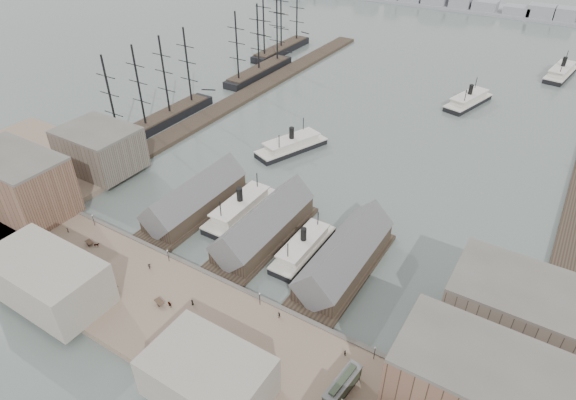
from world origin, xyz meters
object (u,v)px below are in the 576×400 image
Objects in this scene: tram at (342,387)px; horse_cart_left at (94,244)px; ferry_docked_west at (241,208)px; horse_cart_right at (219,363)px; horse_cart_center at (166,304)px.

horse_cart_left is (-79.97, 4.51, -1.24)m from tram.
horse_cart_right is at bearing -58.02° from ferry_docked_west.
ferry_docked_west is at bearing 149.97° from tram.
tram is 2.38× the size of horse_cart_right.
horse_cart_left is 33.56m from horse_cart_center.
horse_cart_center is at bearing 86.39° from horse_cart_right.
horse_cart_center is 1.05× the size of horse_cart_right.
tram reaches higher than horse_cart_left.
tram is 80.11m from horse_cart_left.
ferry_docked_west reaches higher than horse_cart_left.
horse_cart_center is (33.01, -6.01, 0.03)m from horse_cart_left.
ferry_docked_west is 43.15m from horse_cart_center.
horse_cart_left is at bearing -123.75° from ferry_docked_west.
ferry_docked_west is 5.90× the size of horse_cart_center.
tram is at bearing -59.43° from horse_cart_right.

